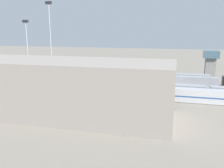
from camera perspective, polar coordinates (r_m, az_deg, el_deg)
The scene contains 17 objects.
ground_plane at distance 90.34m, azimuth -2.62°, elevation -0.60°, with size 400.00×400.00×0.00m, color gray.
track_bed_0 at distance 102.06m, azimuth -0.53°, elevation 0.95°, with size 140.00×2.80×0.12m, color #3D3833.
track_bed_1 at distance 97.35m, azimuth -1.31°, elevation 0.39°, with size 140.00×2.80×0.12m, color #4C443D.
track_bed_2 at distance 92.66m, azimuth -2.16°, elevation -0.23°, with size 140.00×2.80×0.12m, color #4C443D.
track_bed_3 at distance 88.01m, azimuth -3.11°, elevation -0.91°, with size 140.00×2.80×0.12m, color #3D3833.
track_bed_4 at distance 83.40m, azimuth -4.16°, elevation -1.67°, with size 140.00×2.80×0.12m, color #3D3833.
track_bed_5 at distance 78.84m, azimuth -5.33°, elevation -2.51°, with size 140.00×2.80×0.12m, color #4C443D.
train_on_track_5 at distance 76.42m, azimuth -0.80°, elevation -1.39°, with size 114.80×3.06×4.40m.
train_on_track_1 at distance 95.95m, azimuth 0.95°, elevation 1.44°, with size 114.80×3.00×4.40m.
train_on_track_0 at distance 100.96m, azimuth 1.11°, elevation 1.94°, with size 71.40×3.06×3.80m.
train_on_track_4 at distance 83.07m, azimuth -4.40°, elevation -0.35°, with size 119.80×3.06×3.80m.
train_on_track_2 at distance 95.78m, azimuth -8.33°, elevation 1.61°, with size 71.40×3.06×5.00m.
light_mast_0 at distance 112.27m, azimuth -14.15°, elevation 11.87°, with size 2.80×0.70×32.17m.
light_mast_2 at distance 119.73m, azimuth -19.10°, elevation 9.63°, with size 2.80×0.70×24.72m.
signal_gantry at distance 96.50m, azimuth -13.73°, elevation 4.45°, with size 0.70×30.00×8.80m.
maintenance_shed at distance 60.86m, azimuth -12.04°, elevation -0.80°, with size 54.13×17.89×13.27m, color #9E9389.
control_tower at distance 110.49m, azimuth 21.78°, elevation 4.63°, with size 6.00×6.00×12.01m.
Camera 1 is at (-26.43, 84.02, 20.11)m, focal length 39.57 mm.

